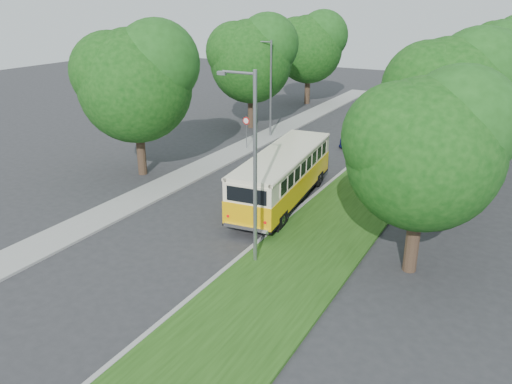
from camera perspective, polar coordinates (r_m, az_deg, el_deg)
The scene contains 13 objects.
ground at distance 25.28m, azimuth -5.87°, elevation -3.24°, with size 120.00×120.00×0.00m, color #2B2B2E.
curb at distance 27.69m, azimuth 6.20°, elevation -0.83°, with size 0.20×70.00×0.15m, color gray.
grass_verge at distance 26.96m, azimuth 10.79°, elevation -1.76°, with size 4.50×70.00×0.13m, color #204512.
sidewalk at distance 31.65m, azimuth -7.92°, elevation 1.92°, with size 2.20×70.00×0.12m, color gray.
treeline at distance 38.40m, azimuth 13.80°, elevation 13.94°, with size 24.27×41.91×9.46m.
lamppost_near at distance 19.61m, azimuth -0.34°, elevation 3.25°, with size 1.71×0.16×8.00m.
lamppost_far at distance 39.67m, azimuth 1.57°, elevation 12.10°, with size 1.71×0.16×7.50m.
warning_sign at distance 36.60m, azimuth -1.13°, elevation 7.47°, with size 0.56×0.10×2.50m.
vintage_bus at distance 26.79m, azimuth 3.08°, elevation 1.67°, with size 2.54×9.85×2.93m, color #FFB908, non-canonical shape.
car_silver at distance 30.06m, azimuth 4.50°, elevation 2.39°, with size 1.75×4.36×1.49m, color #BABABF.
car_white at distance 40.07m, azimuth 13.25°, elevation 6.71°, with size 1.58×4.52×1.49m, color white.
car_blue at distance 38.98m, azimuth 12.76°, elevation 6.38°, with size 2.15×5.29×1.54m, color navy.
car_grey at distance 46.26m, azimuth 15.58°, elevation 8.39°, with size 2.44×5.28×1.47m, color #5B5D63.
Camera 1 is at (13.35, -18.76, 10.44)m, focal length 35.00 mm.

